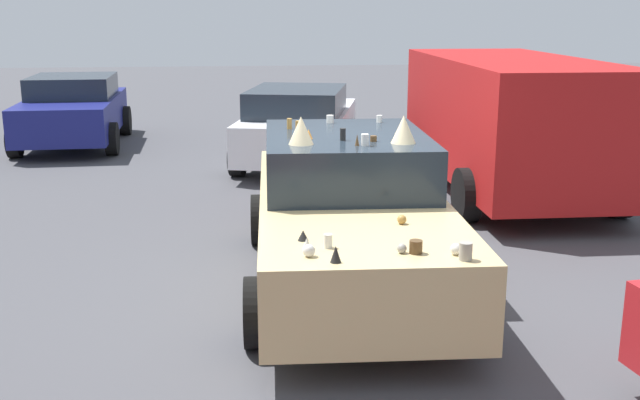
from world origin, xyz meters
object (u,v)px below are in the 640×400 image
object	(u,v)px
parked_sedan_near_right	(73,110)
parked_sedan_far_right	(299,124)
art_car_decorated	(349,211)
parked_van_near_left	(509,118)

from	to	relation	value
parked_sedan_near_right	parked_sedan_far_right	bearing A→B (deg)	60.00
parked_sedan_far_right	parked_sedan_near_right	xyz separation A→B (m)	(2.38, 4.45, 0.01)
art_car_decorated	parked_sedan_far_right	distance (m)	6.22
parked_van_near_left	parked_sedan_far_right	world-z (taller)	parked_van_near_left
art_car_decorated	parked_van_near_left	distance (m)	4.70
parked_sedan_far_right	art_car_decorated	bearing A→B (deg)	-166.98
parked_van_near_left	parked_sedan_far_right	bearing A→B (deg)	49.66
parked_van_near_left	parked_sedan_near_right	xyz separation A→B (m)	(4.98, 7.40, -0.43)
art_car_decorated	parked_van_near_left	xyz separation A→B (m)	(3.62, -2.96, 0.41)
parked_van_near_left	parked_sedan_near_right	bearing A→B (deg)	57.08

